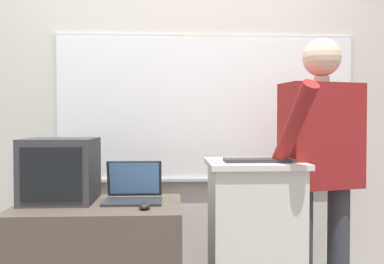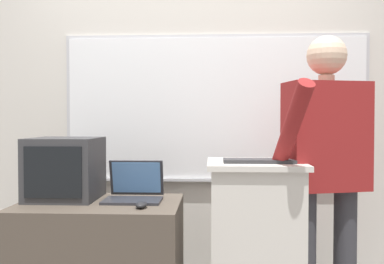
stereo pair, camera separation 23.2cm
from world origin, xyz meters
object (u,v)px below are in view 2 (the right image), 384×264
object	(u,v)px
person_presenter	(326,159)
lectern_podium	(255,247)
wireless_keyboard	(259,161)
crt_monitor	(65,168)
laptop	(135,189)
computer_mouse_by_laptop	(141,205)

from	to	relation	value
person_presenter	lectern_podium	bearing A→B (deg)	169.94
wireless_keyboard	person_presenter	bearing A→B (deg)	12.83
wireless_keyboard	crt_monitor	distance (m)	1.13
person_presenter	crt_monitor	size ratio (longest dim) A/B	4.37
laptop	crt_monitor	size ratio (longest dim) A/B	0.84
person_presenter	crt_monitor	bearing A→B (deg)	166.37
computer_mouse_by_laptop	wireless_keyboard	bearing A→B (deg)	12.91
laptop	person_presenter	bearing A→B (deg)	0.62
lectern_podium	wireless_keyboard	xyz separation A→B (m)	(0.01, -0.06, 0.50)
person_presenter	crt_monitor	world-z (taller)	person_presenter
wireless_keyboard	crt_monitor	xyz separation A→B (m)	(-1.12, 0.08, -0.06)
lectern_podium	crt_monitor	world-z (taller)	crt_monitor
crt_monitor	laptop	bearing A→B (deg)	-0.76
person_presenter	laptop	distance (m)	1.12
lectern_podium	computer_mouse_by_laptop	xyz separation A→B (m)	(-0.62, -0.21, 0.28)
lectern_podium	wireless_keyboard	distance (m)	0.50
computer_mouse_by_laptop	laptop	bearing A→B (deg)	109.37
person_presenter	wireless_keyboard	xyz separation A→B (m)	(-0.39, -0.09, -0.00)
laptop	computer_mouse_by_laptop	xyz separation A→B (m)	(0.08, -0.22, -0.05)
person_presenter	laptop	xyz separation A→B (m)	(-1.10, -0.01, -0.18)
laptop	wireless_keyboard	world-z (taller)	wireless_keyboard
lectern_podium	wireless_keyboard	size ratio (longest dim) A/B	2.51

